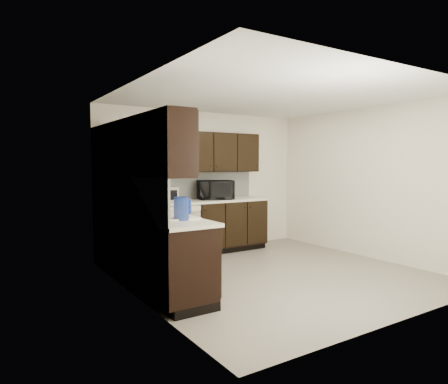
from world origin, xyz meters
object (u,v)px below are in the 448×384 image
object	(u,v)px
toaster_oven	(164,195)
storage_bin	(128,200)
blue_pitcher	(181,209)
microwave	(215,190)
sink	(165,222)

from	to	relation	value
toaster_oven	storage_bin	world-z (taller)	toaster_oven
toaster_oven	blue_pitcher	world-z (taller)	blue_pitcher
microwave	toaster_oven	bearing A→B (deg)	-161.41
sink	blue_pitcher	xyz separation A→B (m)	(0.05, -0.34, 0.19)
storage_bin	blue_pitcher	distance (m)	1.70
sink	microwave	xyz separation A→B (m)	(1.72, 1.69, 0.23)
sink	toaster_oven	distance (m)	1.87
toaster_oven	blue_pitcher	bearing A→B (deg)	-129.87
sink	storage_bin	bearing A→B (deg)	88.70
sink	toaster_oven	bearing A→B (deg)	66.02
microwave	blue_pitcher	distance (m)	2.63
storage_bin	blue_pitcher	xyz separation A→B (m)	(0.02, -1.70, 0.03)
sink	blue_pitcher	bearing A→B (deg)	-82.24
toaster_oven	blue_pitcher	size ratio (longest dim) A/B	1.51
sink	blue_pitcher	size ratio (longest dim) A/B	3.19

